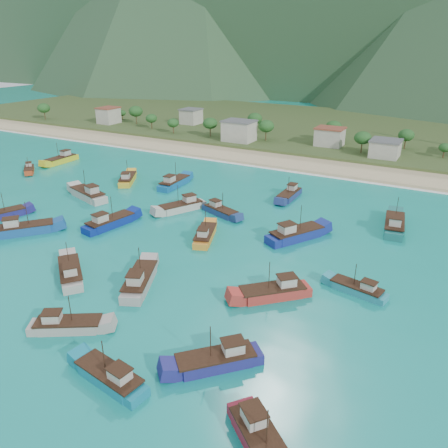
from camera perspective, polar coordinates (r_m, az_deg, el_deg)
The scene contains 28 objects.
ground at distance 75.08m, azimuth -9.11°, elevation -6.29°, with size 600.00×600.00×0.00m, color #0C8389.
beach at distance 141.16m, azimuth 10.84°, elevation 7.62°, with size 400.00×18.00×1.20m, color beige.
land at distance 198.74m, azimuth 16.63°, elevation 11.47°, with size 400.00×110.00×2.40m, color #385123.
surf_line at distance 132.46m, azimuth 9.51°, elevation 6.71°, with size 400.00×2.50×0.08m, color white.
village at distance 157.49m, azimuth 19.27°, elevation 10.14°, with size 219.18×30.34×7.61m.
vegetation at distance 162.93m, azimuth 13.76°, elevation 11.30°, with size 277.47×25.77×9.13m.
boat_0 at distance 143.28m, azimuth -24.08°, elevation 6.46°, with size 8.07×7.44×5.01m.
boat_1 at distance 123.76m, azimuth -12.48°, elevation 5.70°, with size 8.20×11.02×6.42m.
boat_2 at distance 107.79m, azimuth -27.06°, elevation 1.06°, with size 6.63×10.90×6.19m.
boat_3 at distance 67.65m, azimuth 6.52°, elevation -8.88°, with size 10.31×10.02×6.56m.
boat_4 at distance 54.38m, azimuth -14.61°, elevation -18.87°, with size 10.28×4.39×5.88m.
boat_5 at distance 96.70m, azimuth 21.35°, elevation -0.18°, with size 5.22×12.62×7.24m.
boat_6 at distance 113.19m, azimuth -17.32°, elevation 3.68°, with size 13.21×7.36×7.49m.
boat_7 at distance 109.59m, azimuth 8.50°, elevation 3.73°, with size 3.09×10.45×6.17m.
boat_10 at distance 94.64m, azimuth -14.71°, elevation 0.15°, with size 5.47×12.06×6.88m.
boat_12 at distance 118.19m, azimuth -6.50°, elevation 5.33°, with size 3.97×11.80×6.89m.
boat_15 at distance 100.88m, azimuth -5.54°, elevation 2.22°, with size 8.05×11.48×6.62m.
boat_16 at distance 54.86m, azimuth -0.86°, elevation -17.43°, with size 9.69×9.84×6.30m.
boat_18 at distance 71.38m, azimuth 17.04°, elevation -8.23°, with size 9.23×4.37×5.25m.
boat_19 at distance 86.91m, azimuth 9.35°, elevation -1.39°, with size 9.48×12.58×7.35m.
boat_22 at distance 46.73m, azimuth 5.00°, elevation -26.70°, with size 10.08×9.09×6.21m.
boat_23 at distance 98.11m, azimuth -0.45°, elevation 1.63°, with size 10.12×6.09×5.75m.
boat_24 at distance 76.69m, azimuth -19.40°, elevation -6.08°, with size 10.55×9.44×6.48m.
boat_26 at distance 150.36m, azimuth -20.50°, elevation 7.85°, with size 3.75×11.82×6.94m.
boat_27 at distance 85.99m, azimuth -2.49°, elevation -1.55°, with size 6.33×10.58×6.01m.
boat_28 at distance 64.07m, azimuth -19.80°, elevation -12.42°, with size 9.81×7.54×5.76m.
boat_31 at distance 97.14m, azimuth -24.60°, elevation -0.64°, with size 10.38×11.40×7.05m.
boat_32 at distance 71.29m, azimuth -10.95°, elevation -7.35°, with size 7.82×11.87×6.79m.
Camera 1 is at (41.55, -50.93, 36.27)m, focal length 35.00 mm.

